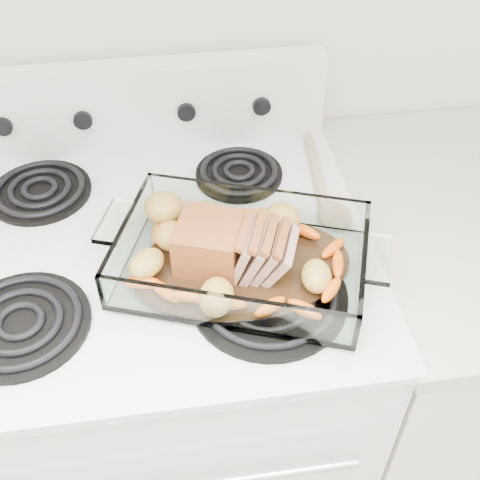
{
  "coord_description": "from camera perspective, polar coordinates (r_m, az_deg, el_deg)",
  "views": [
    {
      "loc": [
        0.06,
        0.89,
        1.66
      ],
      "look_at": [
        0.16,
        1.58,
        0.99
      ],
      "focal_mm": 45.0,
      "sensor_mm": 36.0,
      "label": 1
    }
  ],
  "objects": [
    {
      "name": "baking_dish",
      "position": [
        0.97,
        0.17,
        -2.01
      ],
      "size": [
        0.39,
        0.25,
        0.07
      ],
      "rotation": [
        0.0,
        0.0,
        -0.35
      ],
      "color": "white",
      "rests_on": "electric_range"
    },
    {
      "name": "roast_vegetables",
      "position": [
        0.99,
        -0.39,
        -0.11
      ],
      "size": [
        0.37,
        0.2,
        0.05
      ],
      "rotation": [
        0.0,
        0.0,
        -0.19
      ],
      "color": "#F76800",
      "rests_on": "baking_dish"
    },
    {
      "name": "wooden_spoon",
      "position": [
        1.14,
        8.19,
        4.31
      ],
      "size": [
        0.06,
        0.29,
        0.02
      ],
      "rotation": [
        0.0,
        0.0,
        -0.1
      ],
      "color": "#C5AF97",
      "rests_on": "electric_range"
    },
    {
      "name": "pork_roast",
      "position": [
        0.95,
        -1.43,
        -1.02
      ],
      "size": [
        0.19,
        0.1,
        0.08
      ],
      "rotation": [
        0.0,
        0.0,
        -0.03
      ],
      "color": "#974F21",
      "rests_on": "baking_dish"
    },
    {
      "name": "electric_range",
      "position": [
        1.41,
        -6.98,
        -13.47
      ],
      "size": [
        0.78,
        0.7,
        1.12
      ],
      "color": "white",
      "rests_on": "ground"
    },
    {
      "name": "counter_right",
      "position": [
        1.55,
        18.85,
        -10.17
      ],
      "size": [
        0.58,
        0.68,
        0.93
      ],
      "color": "white",
      "rests_on": "ground"
    }
  ]
}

